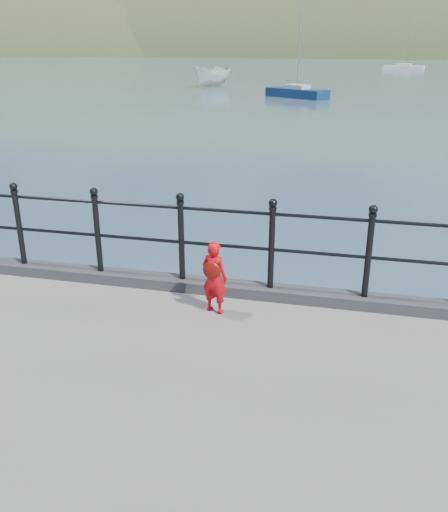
% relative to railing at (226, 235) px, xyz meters
% --- Properties ---
extents(ground, '(600.00, 600.00, 0.00)m').
position_rel_railing_xyz_m(ground, '(-0.00, 0.15, -1.82)').
color(ground, '#2D4251').
rests_on(ground, ground).
extents(kerb, '(60.00, 0.30, 0.15)m').
position_rel_railing_xyz_m(kerb, '(-0.00, -0.00, -0.75)').
color(kerb, '#28282B').
rests_on(kerb, quay).
extents(railing, '(18.11, 0.11, 1.20)m').
position_rel_railing_xyz_m(railing, '(0.00, 0.00, 0.00)').
color(railing, black).
rests_on(railing, kerb).
extents(far_shore, '(830.00, 200.00, 156.00)m').
position_rel_railing_xyz_m(far_shore, '(38.34, 239.56, -24.39)').
color(far_shore, '#333A21').
rests_on(far_shore, ground).
extents(child, '(0.39, 0.34, 0.93)m').
position_rel_railing_xyz_m(child, '(-0.01, -0.56, -0.35)').
color(child, red).
rests_on(child, quay).
extents(launch_white, '(4.00, 5.47, 1.99)m').
position_rel_railing_xyz_m(launch_white, '(-12.59, 48.37, -0.83)').
color(launch_white, silver).
rests_on(launch_white, ground).
extents(sailboat_port, '(5.37, 4.38, 7.82)m').
position_rel_railing_xyz_m(sailboat_port, '(-3.13, 38.72, -1.48)').
color(sailboat_port, navy).
rests_on(sailboat_port, ground).
extents(sailboat_deep, '(6.46, 3.07, 9.19)m').
position_rel_railing_xyz_m(sailboat_deep, '(8.49, 88.77, -1.48)').
color(sailboat_deep, silver).
rests_on(sailboat_deep, ground).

